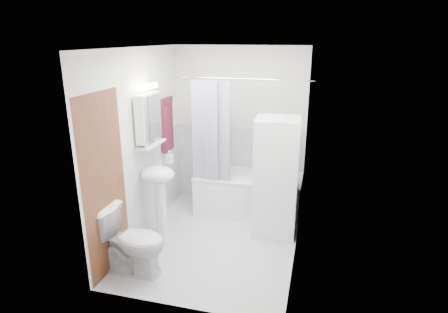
% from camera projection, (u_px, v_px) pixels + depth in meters
% --- Properties ---
extents(floor, '(2.60, 2.60, 0.00)m').
position_uv_depth(floor, '(217.00, 240.00, 4.85)').
color(floor, silver).
rests_on(floor, ground).
extents(room_walls, '(2.60, 2.60, 2.60)m').
position_uv_depth(room_walls, '(216.00, 128.00, 4.39)').
color(room_walls, white).
rests_on(room_walls, ground).
extents(wainscot, '(1.98, 2.58, 2.58)m').
position_uv_depth(wainscot, '(222.00, 189.00, 4.93)').
color(wainscot, white).
rests_on(wainscot, ground).
extents(door, '(0.05, 2.00, 2.00)m').
position_uv_depth(door, '(123.00, 176.00, 4.26)').
color(door, brown).
rests_on(door, ground).
extents(bathtub, '(1.53, 0.72, 0.58)m').
position_uv_depth(bathtub, '(248.00, 192.00, 5.54)').
color(bathtub, white).
rests_on(bathtub, ground).
extents(tub_spout, '(0.04, 0.12, 0.04)m').
position_uv_depth(tub_spout, '(267.00, 149.00, 5.62)').
color(tub_spout, silver).
rests_on(tub_spout, room_walls).
extents(curtain_rod, '(1.71, 0.02, 0.02)m').
position_uv_depth(curtain_rod, '(247.00, 79.00, 4.75)').
color(curtain_rod, silver).
rests_on(curtain_rod, room_walls).
extents(shower_curtain, '(0.55, 0.02, 1.45)m').
position_uv_depth(shower_curtain, '(211.00, 134.00, 5.09)').
color(shower_curtain, '#151E4B').
rests_on(shower_curtain, curtain_rod).
extents(sink, '(0.44, 0.37, 1.04)m').
position_uv_depth(sink, '(159.00, 185.00, 4.78)').
color(sink, white).
rests_on(sink, ground).
extents(medicine_cabinet, '(0.13, 0.50, 0.71)m').
position_uv_depth(medicine_cabinet, '(148.00, 116.00, 4.68)').
color(medicine_cabinet, white).
rests_on(medicine_cabinet, room_walls).
extents(shelf, '(0.18, 0.54, 0.02)m').
position_uv_depth(shelf, '(151.00, 144.00, 4.78)').
color(shelf, silver).
rests_on(shelf, room_walls).
extents(shower_caddy, '(0.22, 0.06, 0.02)m').
position_uv_depth(shower_caddy, '(270.00, 133.00, 5.52)').
color(shower_caddy, silver).
rests_on(shower_caddy, room_walls).
extents(towel, '(0.07, 0.33, 0.79)m').
position_uv_depth(towel, '(167.00, 123.00, 5.36)').
color(towel, maroon).
rests_on(towel, room_walls).
extents(washer_dryer, '(0.59, 0.58, 1.56)m').
position_uv_depth(washer_dryer, '(276.00, 177.00, 4.85)').
color(washer_dryer, white).
rests_on(washer_dryer, ground).
extents(toilet, '(0.78, 0.44, 0.75)m').
position_uv_depth(toilet, '(132.00, 241.00, 4.10)').
color(toilet, white).
rests_on(toilet, ground).
extents(soap_pump, '(0.08, 0.17, 0.08)m').
position_uv_depth(soap_pump, '(170.00, 160.00, 4.96)').
color(soap_pump, gray).
rests_on(soap_pump, sink).
extents(shelf_bottle, '(0.07, 0.18, 0.07)m').
position_uv_depth(shelf_bottle, '(146.00, 144.00, 4.63)').
color(shelf_bottle, gray).
rests_on(shelf_bottle, shelf).
extents(shelf_cup, '(0.10, 0.09, 0.10)m').
position_uv_depth(shelf_cup, '(155.00, 137.00, 4.88)').
color(shelf_cup, gray).
rests_on(shelf_cup, shelf).
extents(shampoo_a, '(0.13, 0.17, 0.13)m').
position_uv_depth(shampoo_a, '(261.00, 128.00, 5.53)').
color(shampoo_a, gray).
rests_on(shampoo_a, shower_caddy).
extents(shampoo_b, '(0.08, 0.21, 0.08)m').
position_uv_depth(shampoo_b, '(270.00, 130.00, 5.51)').
color(shampoo_b, '#265F99').
rests_on(shampoo_b, shower_caddy).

